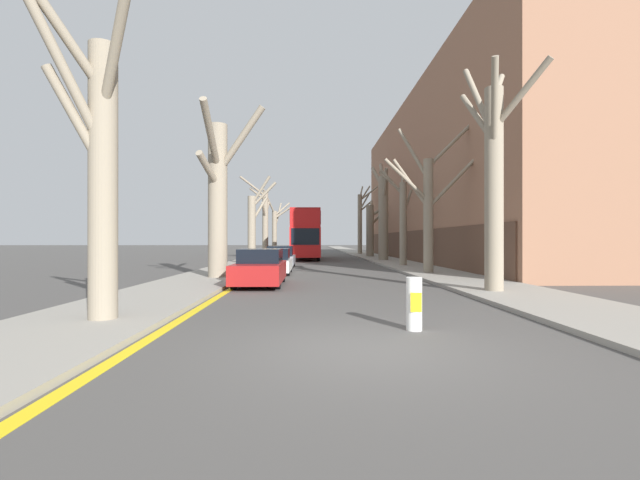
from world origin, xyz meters
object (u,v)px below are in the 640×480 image
(street_tree_left_4, at_px, (275,227))
(street_tree_right_4, at_px, (371,229))
(street_tree_left_0, at_px, (98,162))
(parked_car_2, at_px, (281,257))
(street_tree_right_1, at_px, (428,205))
(parked_car_1, at_px, (273,262))
(street_tree_right_0, at_px, (493,172))
(street_tree_right_2, at_px, (402,218))
(traffic_bollard, at_px, (414,304))
(street_tree_left_2, at_px, (253,226))
(street_tree_right_3, at_px, (383,214))
(parked_car_0, at_px, (260,268))
(street_tree_right_5, at_px, (361,219))
(street_tree_left_3, at_px, (264,221))
(street_tree_left_1, at_px, (218,194))
(double_decker_bus, at_px, (306,232))

(street_tree_left_4, relative_size, street_tree_right_4, 1.28)
(street_tree_left_0, distance_m, parked_car_2, 19.51)
(street_tree_right_1, xyz_separation_m, parked_car_1, (-7.95, 0.79, -2.94))
(street_tree_right_0, xyz_separation_m, street_tree_right_1, (0.04, 7.81, -0.39))
(street_tree_right_2, distance_m, traffic_bollard, 20.47)
(street_tree_left_2, bearing_deg, street_tree_right_3, 30.99)
(parked_car_0, distance_m, parked_car_1, 5.74)
(street_tree_right_3, bearing_deg, parked_car_2, -136.35)
(street_tree_left_0, relative_size, street_tree_right_5, 0.80)
(street_tree_left_4, height_order, traffic_bollard, street_tree_left_4)
(street_tree_left_2, height_order, street_tree_left_4, street_tree_left_4)
(street_tree_right_3, bearing_deg, street_tree_left_3, 157.52)
(street_tree_left_1, xyz_separation_m, street_tree_right_5, (10.21, 32.54, 0.53))
(street_tree_left_1, height_order, street_tree_right_2, street_tree_left_1)
(street_tree_right_4, bearing_deg, double_decker_bus, -149.50)
(street_tree_left_4, height_order, street_tree_right_2, street_tree_left_4)
(street_tree_right_2, bearing_deg, street_tree_left_2, 171.17)
(street_tree_right_3, bearing_deg, parked_car_0, -112.91)
(street_tree_right_1, height_order, street_tree_right_4, street_tree_right_1)
(street_tree_right_5, bearing_deg, street_tree_right_0, -90.29)
(street_tree_left_2, xyz_separation_m, street_tree_right_0, (9.91, -15.89, 1.21))
(street_tree_right_1, distance_m, double_decker_bus, 19.13)
(street_tree_left_2, distance_m, street_tree_right_3, 11.81)
(street_tree_left_4, distance_m, street_tree_right_4, 12.53)
(street_tree_right_0, distance_m, street_tree_right_4, 29.70)
(street_tree_right_0, distance_m, parked_car_1, 12.14)
(double_decker_bus, relative_size, traffic_bollard, 10.63)
(parked_car_1, bearing_deg, parked_car_0, -90.00)
(street_tree_left_4, xyz_separation_m, street_tree_right_5, (10.27, 0.89, 1.02))
(street_tree_left_2, relative_size, street_tree_right_4, 1.05)
(street_tree_right_2, distance_m, street_tree_right_4, 15.35)
(street_tree_left_2, xyz_separation_m, street_tree_left_4, (-0.17, 20.92, 0.53))
(street_tree_right_0, height_order, street_tree_right_2, street_tree_right_0)
(street_tree_left_1, distance_m, street_tree_left_2, 10.77)
(street_tree_left_0, bearing_deg, street_tree_right_2, 61.52)
(street_tree_right_1, bearing_deg, street_tree_left_4, 109.25)
(street_tree_right_0, bearing_deg, parked_car_0, 160.13)
(street_tree_right_1, distance_m, traffic_bollard, 14.27)
(street_tree_left_0, distance_m, street_tree_right_5, 43.92)
(street_tree_right_5, bearing_deg, street_tree_left_4, -175.03)
(street_tree_right_0, bearing_deg, street_tree_left_0, -154.47)
(street_tree_left_1, height_order, street_tree_right_3, street_tree_right_3)
(street_tree_left_2, xyz_separation_m, street_tree_right_1, (9.95, -8.08, 0.82))
(street_tree_left_3, xyz_separation_m, street_tree_right_2, (10.37, -11.92, -0.30))
(street_tree_right_0, bearing_deg, street_tree_right_5, 89.71)
(double_decker_bus, xyz_separation_m, parked_car_2, (-1.54, -11.56, -1.84))
(street_tree_left_3, relative_size, traffic_bollard, 7.42)
(parked_car_0, bearing_deg, street_tree_left_2, 98.76)
(street_tree_left_1, xyz_separation_m, street_tree_left_4, (-0.06, 31.65, -0.49))
(street_tree_left_0, distance_m, street_tree_right_2, 21.91)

